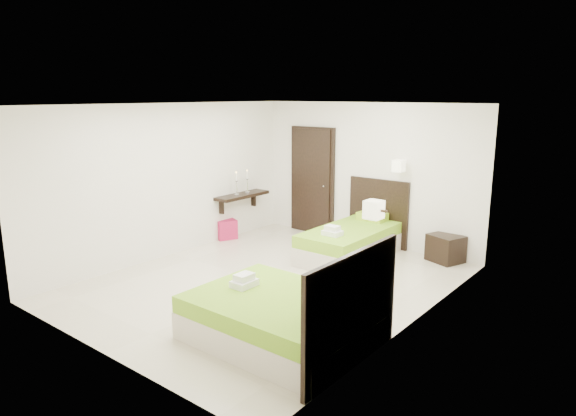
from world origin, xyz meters
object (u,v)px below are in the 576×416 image
Objects in this scene: nightstand at (446,248)px; ottoman at (225,229)px; bed_single at (352,240)px; bed_double at (285,318)px.

ottoman is (-3.89, -1.29, -0.04)m from nightstand.
nightstand is at bearing 28.95° from bed_single.
nightstand is at bearing 85.48° from bed_double.
nightstand is (1.35, 0.75, -0.07)m from bed_single.
bed_single is at bearing 12.12° from ottoman.
bed_double is at bearing -74.58° from nightstand.
bed_single is 1.00× the size of bed_double.
nightstand is 1.37× the size of ottoman.
ottoman is at bearing 144.03° from bed_double.
bed_double is 3.87× the size of nightstand.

